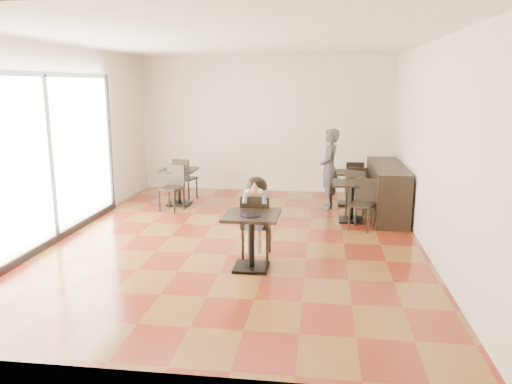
% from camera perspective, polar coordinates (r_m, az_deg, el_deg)
% --- Properties ---
extents(floor, '(6.00, 8.00, 0.01)m').
position_cam_1_polar(floor, '(8.42, -2.09, -5.42)').
color(floor, brown).
rests_on(floor, ground).
extents(ceiling, '(6.00, 8.00, 0.01)m').
position_cam_1_polar(ceiling, '(8.05, -2.27, 16.85)').
color(ceiling, white).
rests_on(ceiling, floor).
extents(wall_back, '(6.00, 0.01, 3.20)m').
position_cam_1_polar(wall_back, '(12.02, 1.04, 7.69)').
color(wall_back, silver).
rests_on(wall_back, floor).
extents(wall_front, '(6.00, 0.01, 3.20)m').
position_cam_1_polar(wall_front, '(4.24, -11.23, -0.95)').
color(wall_front, silver).
rests_on(wall_front, floor).
extents(wall_left, '(0.01, 8.00, 3.20)m').
position_cam_1_polar(wall_left, '(9.07, -21.29, 5.39)').
color(wall_left, silver).
rests_on(wall_left, floor).
extents(wall_right, '(0.01, 8.00, 3.20)m').
position_cam_1_polar(wall_right, '(8.13, 19.23, 4.84)').
color(wall_right, silver).
rests_on(wall_right, floor).
extents(storefront_window, '(0.04, 4.50, 2.60)m').
position_cam_1_polar(storefront_window, '(8.65, -22.58, 3.65)').
color(storefront_window, white).
rests_on(storefront_window, floor).
extents(child_table, '(0.75, 0.75, 0.80)m').
position_cam_1_polar(child_table, '(6.99, -0.54, -5.69)').
color(child_table, black).
rests_on(child_table, floor).
extents(child_chair, '(0.43, 0.43, 0.96)m').
position_cam_1_polar(child_chair, '(7.49, 0.05, -3.82)').
color(child_chair, black).
rests_on(child_chair, floor).
extents(child, '(0.43, 0.60, 1.20)m').
position_cam_1_polar(child, '(7.46, 0.05, -2.91)').
color(child, gray).
rests_on(child, child_chair).
extents(plate, '(0.27, 0.27, 0.02)m').
position_cam_1_polar(plate, '(6.78, -0.66, -2.68)').
color(plate, black).
rests_on(plate, child_table).
extents(pizza_slice, '(0.28, 0.22, 0.06)m').
position_cam_1_polar(pizza_slice, '(7.17, -0.15, 0.10)').
color(pizza_slice, '#DDB87A').
rests_on(pizza_slice, child).
extents(adult_patron, '(0.41, 0.61, 1.66)m').
position_cam_1_polar(adult_patron, '(10.50, 8.39, 2.66)').
color(adult_patron, '#3B3A40').
rests_on(adult_patron, floor).
extents(cafe_table_mid, '(0.93, 0.93, 0.75)m').
position_cam_1_polar(cafe_table_mid, '(9.59, 10.87, -1.10)').
color(cafe_table_mid, black).
rests_on(cafe_table_mid, floor).
extents(cafe_table_left, '(0.91, 0.91, 0.77)m').
position_cam_1_polar(cafe_table_left, '(10.85, -8.80, 0.58)').
color(cafe_table_left, black).
rests_on(cafe_table_left, floor).
extents(cafe_table_back, '(0.70, 0.70, 0.72)m').
position_cam_1_polar(cafe_table_back, '(10.90, 10.54, 0.43)').
color(cafe_table_back, black).
rests_on(cafe_table_back, floor).
extents(chair_mid_a, '(0.53, 0.53, 0.90)m').
position_cam_1_polar(chair_mid_a, '(10.12, 11.57, 0.00)').
color(chair_mid_a, black).
rests_on(chair_mid_a, floor).
extents(chair_mid_b, '(0.53, 0.53, 0.90)m').
position_cam_1_polar(chair_mid_b, '(9.05, 12.04, -1.46)').
color(chair_mid_b, black).
rests_on(chair_mid_b, floor).
extents(chair_left_a, '(0.52, 0.52, 0.93)m').
position_cam_1_polar(chair_left_a, '(11.35, -8.05, 1.53)').
color(chair_left_a, black).
rests_on(chair_left_a, floor).
extents(chair_left_b, '(0.52, 0.52, 0.93)m').
position_cam_1_polar(chair_left_b, '(10.32, -9.66, 0.40)').
color(chair_left_b, black).
rests_on(chair_left_b, floor).
extents(chair_back_a, '(0.40, 0.40, 0.87)m').
position_cam_1_polar(chair_back_a, '(11.43, 11.16, 1.33)').
color(chair_back_a, black).
rests_on(chair_back_a, floor).
extents(chair_back_b, '(0.40, 0.40, 0.87)m').
position_cam_1_polar(chair_back_b, '(10.35, 11.52, 0.19)').
color(chair_back_b, black).
rests_on(chair_back_b, floor).
extents(service_counter, '(0.60, 2.40, 1.00)m').
position_cam_1_polar(service_counter, '(10.20, 14.67, 0.23)').
color(service_counter, black).
rests_on(service_counter, floor).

